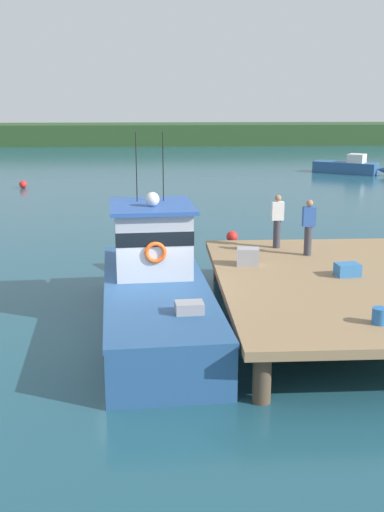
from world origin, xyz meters
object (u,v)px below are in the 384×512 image
Objects in this scene: bait_bucket at (380,316)px; mooring_buoy_inshore at (23,184)px; deckhand_by_the_boat at (277,220)px; deckhand_further_back at (309,226)px; moored_boat_outer_mooring at (351,167)px; crate_stack_near_edge at (248,257)px; crate_single_by_cleat at (347,270)px; mooring_buoy_outer at (232,237)px; main_fishing_boat at (155,285)px.

mooring_buoy_inshore is (-12.98, 28.32, -1.13)m from bait_bucket.
deckhand_by_the_boat is (-0.86, 6.64, 0.69)m from bait_bucket.
moored_boat_outer_mooring is at bearing 70.49° from deckhand_further_back.
crate_stack_near_edge reaches higher than crate_single_by_cleat.
moored_boat_outer_mooring reaches higher than mooring_buoy_outer.
moored_boat_outer_mooring is 11.53× the size of mooring_buoy_inshore.
crate_single_by_cleat is 2.35m from deckhand_further_back.
deckhand_further_back is 30.68m from moored_boat_outer_mooring.
mooring_buoy_outer is (3.08, 8.99, -0.78)m from main_fishing_boat.
deckhand_by_the_boat is at bearing 97.42° from bait_bucket.
main_fishing_boat reaches higher than mooring_buoy_outer.
moored_boat_outer_mooring is 24.89m from mooring_buoy_outer.
mooring_buoy_inshore is (-8.39, 24.78, -0.77)m from main_fishing_boat.
deckhand_further_back is at bearing -60.45° from mooring_buoy_inshore.
mooring_buoy_inshore is at bearing 118.28° from crate_single_by_cleat.
crate_stack_near_edge is 2.69m from crate_single_by_cleat.
moored_boat_outer_mooring is (10.23, 28.88, -1.55)m from deckhand_further_back.
main_fishing_boat reaches higher than deckhand_by_the_boat.
deckhand_by_the_boat is at bearing -111.43° from moored_boat_outer_mooring.
deckhand_by_the_boat is 6.20m from mooring_buoy_outer.
main_fishing_boat is at bearing -156.37° from crate_stack_near_edge.
crate_single_by_cleat is 28.23m from mooring_buoy_inshore.
moored_boat_outer_mooring is (9.71, 31.06, -0.85)m from crate_single_by_cleat.
mooring_buoy_outer is at bearing 86.21° from crate_stack_near_edge.
deckhand_further_back reaches higher than mooring_buoy_inshore.
bait_bucket reaches higher than mooring_buoy_inshore.
crate_single_by_cleat is at bearing -68.38° from deckhand_by_the_boat.
mooring_buoy_outer is (0.52, 7.87, -1.21)m from crate_stack_near_edge.
mooring_buoy_inshore is at bearing 119.19° from deckhand_by_the_boat.
deckhand_further_back is 0.30× the size of moored_boat_outer_mooring.
deckhand_further_back is at bearing 103.50° from crate_single_by_cleat.
crate_stack_near_edge is 0.37× the size of deckhand_by_the_boat.
bait_bucket is 0.21× the size of deckhand_further_back.
deckhand_by_the_boat is (1.17, 1.98, 0.62)m from crate_stack_near_edge.
mooring_buoy_outer is at bearing 101.29° from deckhand_further_back.
deckhand_further_back is 3.40× the size of mooring_buoy_inshore.
deckhand_by_the_boat is at bearing -83.75° from mooring_buoy_outer.
crate_single_by_cleat is at bearing 83.70° from bait_bucket.
crate_stack_near_edge is 1.31× the size of mooring_buoy_outer.
main_fishing_boat is 20.68× the size of mooring_buoy_inshore.
main_fishing_boat reaches higher than bait_bucket.
crate_stack_near_edge is at bearing -93.79° from mooring_buoy_outer.
crate_single_by_cleat is 3.46m from deckhand_by_the_boat.
mooring_buoy_inshore is at bearing 108.71° from main_fishing_boat.
crate_stack_near_edge is at bearing 154.08° from crate_single_by_cleat.
deckhand_further_back is at bearing 25.58° from main_fishing_boat.
deckhand_by_the_boat is 0.30× the size of moored_boat_outer_mooring.
deckhand_further_back reaches higher than bait_bucket.
mooring_buoy_inshore is (-23.07, -6.22, -0.27)m from moored_boat_outer_mooring.
crate_single_by_cleat is at bearing -107.35° from moored_boat_outer_mooring.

